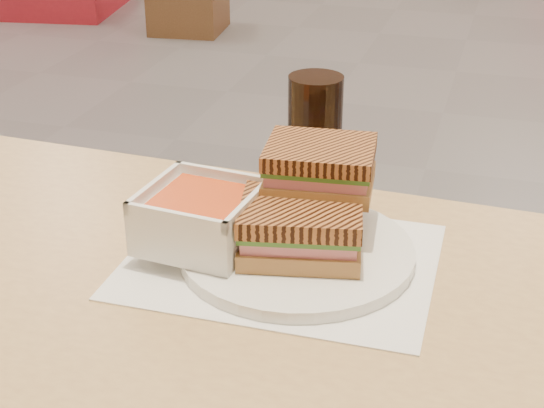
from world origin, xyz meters
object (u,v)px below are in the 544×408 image
(cola_glass, at_px, (315,133))
(plate, at_px, (297,252))
(soup_bowl, at_px, (201,219))
(panini_lower, at_px, (301,227))
(main_table, at_px, (141,387))

(cola_glass, bearing_deg, plate, -81.33)
(soup_bowl, distance_m, cola_glass, 0.23)
(panini_lower, bearing_deg, soup_bowl, -174.10)
(plate, distance_m, cola_glass, 0.21)
(plate, bearing_deg, main_table, -136.56)
(plate, relative_size, soup_bowl, 1.98)
(cola_glass, bearing_deg, soup_bowl, -109.61)
(soup_bowl, bearing_deg, cola_glass, 70.39)
(plate, xyz_separation_m, soup_bowl, (-0.11, -0.02, 0.04))
(main_table, relative_size, soup_bowl, 9.06)
(main_table, distance_m, cola_glass, 0.40)
(soup_bowl, xyz_separation_m, panini_lower, (0.11, 0.01, 0.00))
(plate, bearing_deg, soup_bowl, -168.92)
(plate, height_order, cola_glass, cola_glass)
(main_table, xyz_separation_m, plate, (0.14, 0.13, 0.12))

